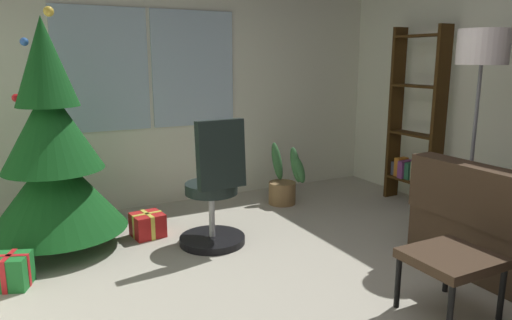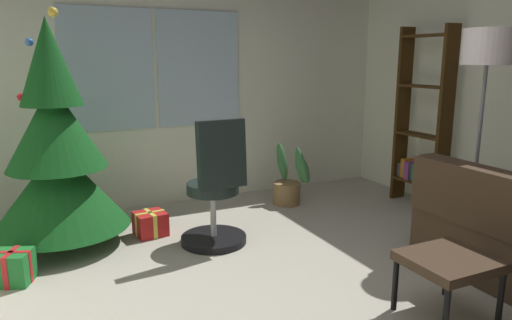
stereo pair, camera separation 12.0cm
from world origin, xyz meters
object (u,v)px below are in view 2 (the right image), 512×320
Objects in this scene: gift_box_red at (150,224)px; bookshelf at (421,131)px; office_chair at (216,196)px; gift_box_green at (12,268)px; holiday_tree at (57,155)px; potted_plant at (289,183)px; footstool at (449,264)px; floor_lamp at (487,60)px.

bookshelf reaches higher than gift_box_red.
office_chair is (0.45, -0.48, 0.32)m from gift_box_red.
office_chair is at bearing 1.03° from gift_box_green.
office_chair is at bearing -25.88° from holiday_tree.
footstool is at bearing -96.43° from potted_plant.
footstool is 2.43m from potted_plant.
bookshelf is 1.50m from potted_plant.
floor_lamp is (3.51, -0.86, 1.42)m from gift_box_green.
gift_box_green is 0.29× the size of office_chair.
floor_lamp is (-0.39, -1.02, 0.73)m from bookshelf.
office_chair is at bearing -176.86° from bookshelf.
bookshelf is at bearing 3.14° from office_chair.
potted_plant is (-1.23, 0.62, -0.58)m from bookshelf.
floor_lamp is (1.11, 0.77, 1.19)m from footstool.
footstool is at bearing -62.77° from office_chair.
holiday_tree is 1.30× the size of floor_lamp.
holiday_tree is 2.36m from potted_plant.
holiday_tree is 3.54m from floor_lamp.
gift_box_green is (-2.40, 1.64, -0.23)m from footstool.
gift_box_green is 0.18× the size of floor_lamp.
office_chair is 2.39m from bookshelf.
floor_lamp is at bearing -29.46° from gift_box_red.
footstool is 1.81m from floor_lamp.
potted_plant is (2.29, 0.18, -0.55)m from holiday_tree.
gift_box_red is 2.92m from bookshelf.
potted_plant reaches higher than gift_box_red.
holiday_tree is at bearing 132.18° from footstool.
office_chair is (1.54, 0.03, 0.31)m from gift_box_green.
footstool is at bearing -145.23° from floor_lamp.
gift_box_red is 0.16× the size of floor_lamp.
holiday_tree is at bearing 172.97° from bookshelf.
bookshelf reaches higher than gift_box_green.
footstool is at bearing -34.33° from gift_box_green.
potted_plant reaches higher than gift_box_green.
holiday_tree is at bearing 155.09° from floor_lamp.
potted_plant is (1.13, 0.75, -0.20)m from office_chair.
gift_box_red is at bearing -170.21° from potted_plant.
gift_box_red is at bearing 172.96° from bookshelf.
holiday_tree is 1.34m from office_chair.
office_chair is 1.37m from potted_plant.
holiday_tree is 3.55m from bookshelf.
gift_box_green is at bearing -122.54° from holiday_tree.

